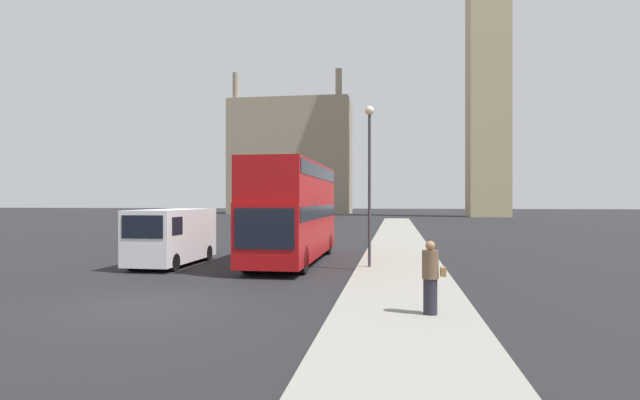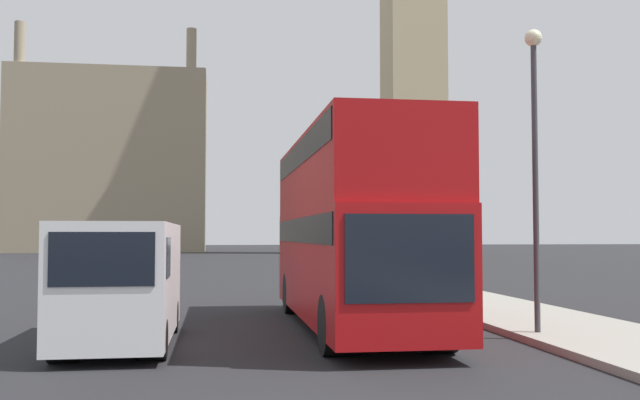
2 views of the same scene
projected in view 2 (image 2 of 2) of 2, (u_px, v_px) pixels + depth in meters
The scene contains 4 objects.
building_block_distant at pixel (111, 162), 92.11m from camera, with size 24.34×10.50×28.23m.
red_double_decker_bus at pixel (352, 222), 16.43m from camera, with size 2.48×10.03×4.38m.
white_van at pixel (122, 280), 13.83m from camera, with size 1.98×5.20×2.38m.
street_lamp at pixel (535, 135), 14.91m from camera, with size 0.36×0.36×6.34m.
Camera 2 is at (-1.09, -6.56, 2.16)m, focal length 40.00 mm.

